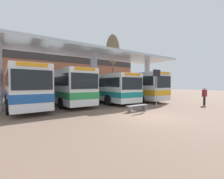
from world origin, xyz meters
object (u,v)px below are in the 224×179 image
Objects in this scene: info_sign_platform at (157,81)px; transit_bus_left_bay at (23,86)px; waiting_bench_near_pillar at (137,107)px; poplar_tree_behind_right at (113,50)px; transit_bus_center_bay at (63,86)px; transit_bus_far_right_bay at (132,86)px; pedestrian_waiting at (204,95)px; transit_bus_right_bay at (102,87)px.

transit_bus_left_bay is at bearing 143.86° from info_sign_platform.
waiting_bench_near_pillar is 0.17× the size of poplar_tree_behind_right.
transit_bus_center_bay is at bearing -147.86° from poplar_tree_behind_right.
transit_bus_center_bay is 8.80m from transit_bus_far_right_bay.
transit_bus_left_bay is 6.19× the size of waiting_bench_near_pillar.
info_sign_platform is at bearing 68.98° from transit_bus_far_right_bay.
transit_bus_far_right_bay is 5.34× the size of waiting_bench_near_pillar.
info_sign_platform reaches higher than waiting_bench_near_pillar.
pedestrian_waiting is at bearing -9.18° from waiting_bench_near_pillar.
info_sign_platform is (6.13, -7.30, 0.50)m from transit_bus_center_bay.
transit_bus_left_bay and transit_bus_far_right_bay have the same top height.
transit_bus_center_bay is at bearing 130.02° from info_sign_platform.
poplar_tree_behind_right is (6.89, 7.65, 6.80)m from transit_bus_right_bay.
transit_bus_far_right_bay reaches higher than transit_bus_right_bay.
poplar_tree_behind_right reaches higher than transit_bus_right_bay.
info_sign_platform reaches higher than pedestrian_waiting.
transit_bus_left_bay is at bearing 156.34° from pedestrian_waiting.
transit_bus_center_bay is 9.55m from info_sign_platform.
transit_bus_center_bay reaches higher than pedestrian_waiting.
transit_bus_right_bay is at bearing 172.50° from transit_bus_center_bay.
waiting_bench_near_pillar is 3.47m from info_sign_platform.
transit_bus_right_bay reaches higher than pedestrian_waiting.
waiting_bench_near_pillar is at bearing 111.82° from transit_bus_center_bay.
transit_bus_left_bay is 18.06m from poplar_tree_behind_right.
poplar_tree_behind_right is at bearing 69.92° from info_sign_platform.
transit_bus_left_bay is 1.05× the size of transit_bus_right_bay.
pedestrian_waiting is (6.69, -8.55, -0.69)m from transit_bus_right_bay.
waiting_bench_near_pillar is (-5.37, -6.61, -1.52)m from transit_bus_far_right_bay.
poplar_tree_behind_right reaches higher than waiting_bench_near_pillar.
transit_bus_right_bay is (4.53, -0.47, -0.14)m from transit_bus_center_bay.
info_sign_platform is at bearing 128.48° from transit_bus_center_bay.
transit_bus_left_bay is 1.04× the size of poplar_tree_behind_right.
transit_bus_left_bay is 3.69m from transit_bus_center_bay.
transit_bus_right_bay is at bearing 80.76° from waiting_bench_near_pillar.
transit_bus_left_bay is at bearing -154.20° from poplar_tree_behind_right.
pedestrian_waiting is at bearing 139.66° from transit_bus_center_bay.
pedestrian_waiting reaches higher than waiting_bench_near_pillar.
waiting_bench_near_pillar is (3.35, -7.75, -1.52)m from transit_bus_center_bay.
transit_bus_center_bay is 8.58m from waiting_bench_near_pillar.
pedestrian_waiting is 0.15× the size of poplar_tree_behind_right.
transit_bus_right_bay is 6.56× the size of pedestrian_waiting.
transit_bus_right_bay is 4.25m from transit_bus_far_right_bay.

